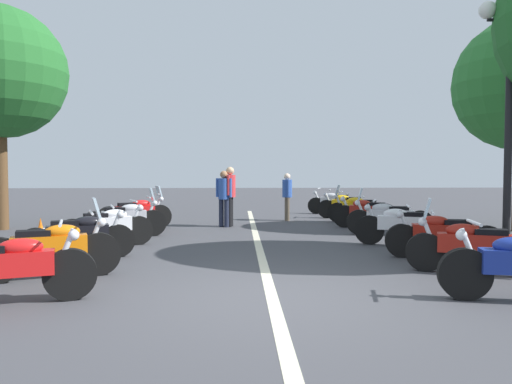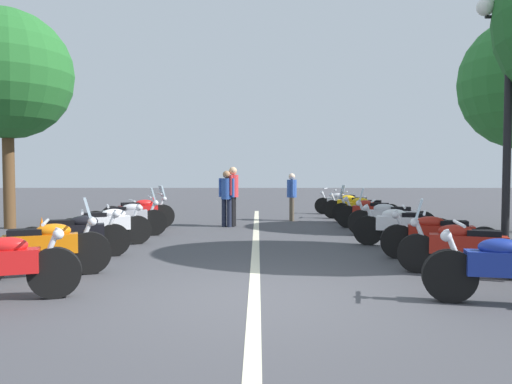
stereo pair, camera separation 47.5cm
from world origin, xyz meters
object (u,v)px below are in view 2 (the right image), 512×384
at_px(motorcycle_right_row_5, 371,213).
at_px(street_lamp_twin_globe, 509,82).
at_px(motorcycle_left_row_1, 43,247).
at_px(motorcycle_left_row_5, 139,212).
at_px(motorcycle_right_row_7, 352,206).
at_px(bystander_2, 292,193).
at_px(bystander_1, 227,194).
at_px(motorcycle_left_row_4, 126,218).
at_px(motorcycle_right_row_6, 365,209).
at_px(motorcycle_left_row_2, 75,234).
at_px(motorcycle_left_row_3, 106,225).
at_px(motorcycle_right_row_8, 342,202).
at_px(motorcycle_right_row_4, 390,218).
at_px(motorcycle_right_row_2, 439,236).
at_px(bystander_0, 233,191).
at_px(roadside_tree_1, 7,75).
at_px(motorcycle_right_row_1, 465,247).
at_px(motorcycle_right_row_3, 402,226).
at_px(traffic_cone_0, 42,231).

distance_m(motorcycle_right_row_5, street_lamp_twin_globe, 5.66).
xyz_separation_m(motorcycle_left_row_1, motorcycle_left_row_5, (6.17, 0.04, -0.00)).
distance_m(motorcycle_right_row_7, bystander_2, 2.28).
height_order(motorcycle_right_row_7, bystander_1, bystander_1).
distance_m(motorcycle_left_row_4, motorcycle_right_row_6, 7.33).
bearing_deg(motorcycle_left_row_5, motorcycle_left_row_2, -116.71).
bearing_deg(motorcycle_right_row_7, motorcycle_left_row_3, 55.32).
distance_m(motorcycle_left_row_4, bystander_1, 3.20).
bearing_deg(motorcycle_right_row_8, motorcycle_left_row_3, 68.64).
relative_size(motorcycle_right_row_4, bystander_1, 1.30).
relative_size(motorcycle_right_row_2, motorcycle_right_row_5, 1.11).
distance_m(motorcycle_right_row_2, bystander_0, 6.77).
relative_size(motorcycle_right_row_7, roadside_tree_1, 0.33).
height_order(motorcycle_right_row_1, motorcycle_right_row_2, motorcycle_right_row_1).
distance_m(motorcycle_right_row_1, motorcycle_right_row_4, 4.60).
bearing_deg(motorcycle_left_row_2, motorcycle_left_row_3, 65.90).
height_order(motorcycle_left_row_5, motorcycle_right_row_1, motorcycle_left_row_5).
relative_size(motorcycle_left_row_5, motorcycle_right_row_2, 0.92).
bearing_deg(motorcycle_right_row_8, street_lamp_twin_globe, 117.72).
xyz_separation_m(motorcycle_right_row_6, bystander_0, (-0.87, 4.10, 0.58)).
relative_size(motorcycle_left_row_1, motorcycle_right_row_7, 0.99).
relative_size(motorcycle_left_row_1, street_lamp_twin_globe, 0.42).
bearing_deg(bystander_2, motorcycle_left_row_4, 38.92).
distance_m(motorcycle_left_row_2, motorcycle_right_row_2, 6.80).
xyz_separation_m(motorcycle_left_row_1, motorcycle_right_row_8, (10.73, -6.51, -0.03)).
bearing_deg(motorcycle_left_row_4, bystander_2, 23.03).
bearing_deg(motorcycle_right_row_4, motorcycle_right_row_3, 95.88).
bearing_deg(traffic_cone_0, motorcycle_right_row_8, -47.60).
xyz_separation_m(motorcycle_right_row_2, motorcycle_right_row_5, (4.78, 0.13, 0.00)).
bearing_deg(bystander_0, motorcycle_left_row_3, 66.33).
distance_m(motorcycle_left_row_2, traffic_cone_0, 2.25).
xyz_separation_m(motorcycle_left_row_4, motorcycle_right_row_1, (-4.49, -6.55, -0.01)).
bearing_deg(motorcycle_left_row_5, motorcycle_right_row_3, -51.60).
xyz_separation_m(motorcycle_left_row_4, traffic_cone_0, (-1.23, 1.57, -0.18)).
height_order(motorcycle_left_row_5, motorcycle_right_row_6, motorcycle_left_row_5).
bearing_deg(bystander_2, bystander_1, 38.52).
distance_m(motorcycle_left_row_3, motorcycle_left_row_5, 3.08).
height_order(bystander_1, bystander_2, bystander_1).
bearing_deg(motorcycle_right_row_7, traffic_cone_0, 48.12).
bearing_deg(motorcycle_left_row_4, bystander_1, 23.36).
distance_m(motorcycle_left_row_2, bystander_1, 5.68).
bearing_deg(motorcycle_right_row_2, motorcycle_right_row_5, -74.83).
distance_m(motorcycle_right_row_6, roadside_tree_1, 11.26).
bearing_deg(motorcycle_right_row_5, motorcycle_left_row_3, 47.68).
distance_m(motorcycle_right_row_2, motorcycle_right_row_7, 7.65).
height_order(motorcycle_right_row_2, motorcycle_right_row_4, motorcycle_right_row_4).
xyz_separation_m(motorcycle_right_row_8, bystander_2, (-2.30, 2.07, 0.46)).
distance_m(motorcycle_right_row_5, motorcycle_right_row_6, 1.46).
bearing_deg(bystander_0, motorcycle_right_row_2, 138.56).
bearing_deg(bystander_0, bystander_2, -127.32).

